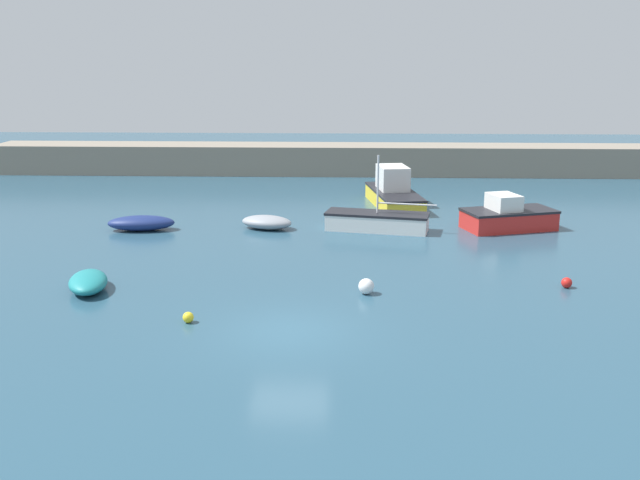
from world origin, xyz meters
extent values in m
cube|color=#284C60|center=(0.00, 0.00, -0.10)|extent=(120.00, 120.00, 0.20)
cube|color=gray|center=(0.00, 31.51, 1.06)|extent=(48.44, 3.59, 2.11)
cube|color=white|center=(3.31, 13.63, 0.39)|extent=(5.21, 2.59, 0.78)
cube|color=black|center=(3.31, 13.63, 0.84)|extent=(5.31, 2.64, 0.12)
cylinder|color=silver|center=(3.31, 13.63, 2.27)|extent=(0.10, 0.10, 2.98)
cylinder|color=silver|center=(4.74, 13.33, 1.40)|extent=(2.86, 0.67, 0.08)
cube|color=yellow|center=(4.52, 19.56, 0.40)|extent=(3.16, 6.53, 0.80)
cube|color=black|center=(4.52, 19.56, 0.86)|extent=(3.22, 6.66, 0.12)
cube|color=silver|center=(4.45, 20.02, 1.54)|extent=(1.92, 2.55, 1.48)
ellipsoid|color=gray|center=(-2.22, 13.76, 0.34)|extent=(2.92, 2.15, 0.67)
ellipsoid|color=navy|center=(-8.44, 13.19, 0.37)|extent=(3.43, 1.74, 0.74)
cube|color=red|center=(9.92, 14.16, 0.44)|extent=(4.84, 3.35, 0.88)
cube|color=black|center=(9.92, 14.16, 0.94)|extent=(4.94, 3.42, 0.12)
cube|color=silver|center=(9.60, 14.07, 1.33)|extent=(1.71, 1.98, 0.90)
ellipsoid|color=teal|center=(-7.75, 3.77, 0.33)|extent=(2.09, 2.93, 0.65)
sphere|color=yellow|center=(-3.34, 0.62, 0.18)|extent=(0.36, 0.36, 0.36)
sphere|color=white|center=(2.53, 3.74, 0.29)|extent=(0.58, 0.58, 0.58)
sphere|color=red|center=(10.05, 4.74, 0.20)|extent=(0.40, 0.40, 0.40)
camera|label=1|loc=(1.77, -20.99, 8.39)|focal=40.00mm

